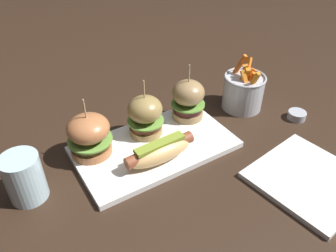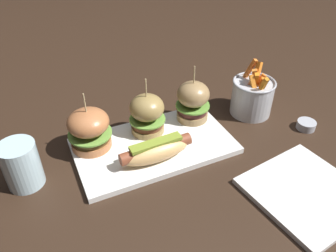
{
  "view_description": "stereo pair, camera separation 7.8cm",
  "coord_description": "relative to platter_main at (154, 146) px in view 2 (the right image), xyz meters",
  "views": [
    {
      "loc": [
        -0.29,
        -0.53,
        0.52
      ],
      "look_at": [
        0.04,
        0.0,
        0.05
      ],
      "focal_mm": 36.1,
      "sensor_mm": 36.0,
      "label": 1
    },
    {
      "loc": [
        -0.23,
        -0.57,
        0.52
      ],
      "look_at": [
        0.04,
        0.0,
        0.05
      ],
      "focal_mm": 36.1,
      "sensor_mm": 36.0,
      "label": 2
    }
  ],
  "objects": [
    {
      "name": "platter_main",
      "position": [
        0.0,
        0.0,
        0.0
      ],
      "size": [
        0.36,
        0.21,
        0.01
      ],
      "primitive_type": "cube",
      "color": "white",
      "rests_on": "ground"
    },
    {
      "name": "slider_right",
      "position": [
        0.13,
        0.05,
        0.06
      ],
      "size": [
        0.09,
        0.09,
        0.15
      ],
      "color": "#98784C",
      "rests_on": "platter_main"
    },
    {
      "name": "hot_dog",
      "position": [
        -0.02,
        -0.05,
        0.03
      ],
      "size": [
        0.17,
        0.06,
        0.05
      ],
      "color": "#E0AE6A",
      "rests_on": "platter_main"
    },
    {
      "name": "slider_left",
      "position": [
        -0.13,
        0.05,
        0.06
      ],
      "size": [
        0.1,
        0.1,
        0.14
      ],
      "color": "#B26B3F",
      "rests_on": "platter_main"
    },
    {
      "name": "ground_plane",
      "position": [
        0.0,
        0.0,
        -0.01
      ],
      "size": [
        3.0,
        3.0,
        0.0
      ],
      "primitive_type": "plane",
      "color": "black"
    },
    {
      "name": "water_glass",
      "position": [
        -0.28,
        0.01,
        0.04
      ],
      "size": [
        0.07,
        0.07,
        0.1
      ],
      "primitive_type": "cylinder",
      "color": "silver",
      "rests_on": "ground"
    },
    {
      "name": "sauce_ramekin",
      "position": [
        0.38,
        -0.09,
        0.0
      ],
      "size": [
        0.05,
        0.05,
        0.02
      ],
      "color": "#A8AAB2",
      "rests_on": "ground"
    },
    {
      "name": "fries_bucket",
      "position": [
        0.3,
        0.03,
        0.04
      ],
      "size": [
        0.11,
        0.11,
        0.15
      ],
      "color": "#B7BABF",
      "rests_on": "ground"
    },
    {
      "name": "side_plate",
      "position": [
        0.22,
        -0.26,
        -0.0
      ],
      "size": [
        0.23,
        0.23,
        0.01
      ],
      "primitive_type": "cube",
      "rotation": [
        0.0,
        0.0,
        0.13
      ],
      "color": "white",
      "rests_on": "ground"
    },
    {
      "name": "slider_center",
      "position": [
        0.01,
        0.05,
        0.06
      ],
      "size": [
        0.09,
        0.09,
        0.14
      ],
      "color": "olive",
      "rests_on": "platter_main"
    }
  ]
}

